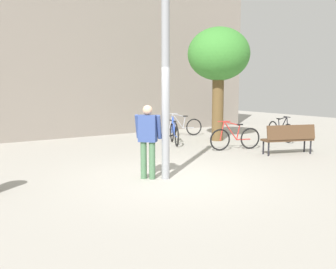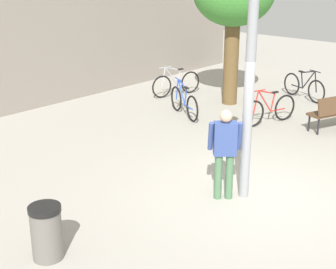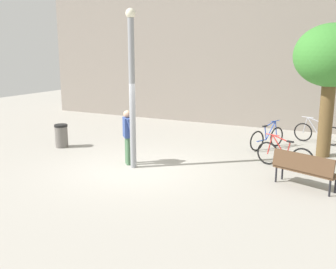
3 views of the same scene
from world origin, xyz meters
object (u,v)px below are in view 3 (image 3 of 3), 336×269
object	(u,v)px
person_by_lamppost	(128,133)
bicycle_blue	(267,138)
bicycle_red	(284,155)
park_bench	(304,168)
lamppost	(132,85)
trash_bin	(61,136)
bicycle_silver	(317,133)
plaza_tree	(331,58)

from	to	relation	value
person_by_lamppost	bicycle_blue	size ratio (longest dim) A/B	1.01
bicycle_red	park_bench	bearing A→B (deg)	-64.23
lamppost	bicycle_blue	xyz separation A→B (m)	(3.08, 4.06, -2.09)
trash_bin	lamppost	bearing A→B (deg)	-14.96
bicycle_silver	lamppost	bearing A→B (deg)	-129.01
bicycle_blue	plaza_tree	bearing A→B (deg)	-6.14
park_bench	trash_bin	distance (m)	8.42
plaza_tree	park_bench	bearing A→B (deg)	-92.98
plaza_tree	bicycle_red	bearing A→B (deg)	-115.82
person_by_lamppost	plaza_tree	bearing A→B (deg)	34.44
bicycle_silver	person_by_lamppost	bearing A→B (deg)	-132.12
trash_bin	person_by_lamppost	bearing A→B (deg)	-12.70
park_bench	bicycle_silver	size ratio (longest dim) A/B	0.94
plaza_tree	bicycle_red	distance (m)	3.53
plaza_tree	bicycle_silver	size ratio (longest dim) A/B	2.41
lamppost	plaza_tree	xyz separation A→B (m)	(4.97, 3.86, 0.72)
trash_bin	park_bench	bearing A→B (deg)	-3.95
lamppost	bicycle_silver	xyz separation A→B (m)	(4.59, 5.67, -2.09)
bicycle_silver	trash_bin	distance (m)	9.46
lamppost	bicycle_blue	world-z (taller)	lamppost
person_by_lamppost	bicycle_silver	xyz separation A→B (m)	(4.92, 5.44, -0.58)
park_bench	bicycle_red	xyz separation A→B (m)	(-0.75, 1.55, -0.16)
bicycle_blue	person_by_lamppost	bearing A→B (deg)	-131.65
person_by_lamppost	trash_bin	world-z (taller)	person_by_lamppost
plaza_tree	bicycle_silver	world-z (taller)	plaza_tree
bicycle_silver	bicycle_red	bearing A→B (deg)	-98.48
person_by_lamppost	park_bench	xyz separation A→B (m)	(5.11, 0.16, -0.42)
plaza_tree	trash_bin	distance (m)	9.47
plaza_tree	bicycle_blue	distance (m)	3.39
park_bench	person_by_lamppost	bearing A→B (deg)	-178.21
lamppost	person_by_lamppost	size ratio (longest dim) A/B	2.73
park_bench	bicycle_silver	world-z (taller)	bicycle_silver
park_bench	trash_bin	xyz separation A→B (m)	(-8.40, 0.58, -0.13)
person_by_lamppost	lamppost	bearing A→B (deg)	-34.43
lamppost	bicycle_red	xyz separation A→B (m)	(4.04, 1.94, -2.09)
person_by_lamppost	bicycle_silver	bearing A→B (deg)	47.88
lamppost	bicycle_silver	distance (m)	7.59
bicycle_red	bicycle_silver	xyz separation A→B (m)	(0.56, 3.73, 0.00)
park_bench	plaza_tree	size ratio (longest dim) A/B	0.39
lamppost	trash_bin	bearing A→B (deg)	165.04
bicycle_red	lamppost	bearing A→B (deg)	-154.38
bicycle_red	trash_bin	bearing A→B (deg)	-172.78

